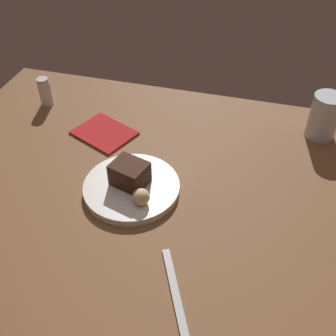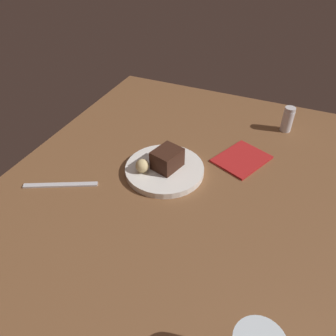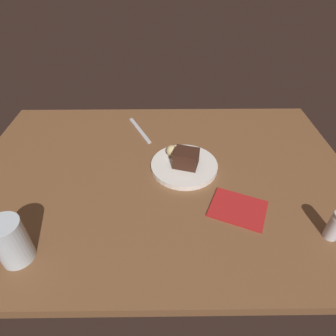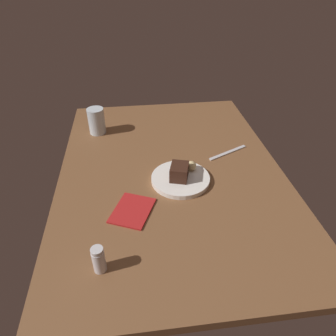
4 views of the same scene
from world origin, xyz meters
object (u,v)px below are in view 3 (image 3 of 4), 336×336
at_px(salt_shaker, 335,226).
at_px(bread_roll, 172,151).
at_px(water_glass, 11,241).
at_px(folded_napkin, 238,209).
at_px(dessert_plate, 184,166).
at_px(butter_knife, 140,130).
at_px(chocolate_cake_slice, 186,158).

bearing_deg(salt_shaker, bread_roll, 140.73).
distance_m(water_glass, folded_napkin, 0.56).
relative_size(bread_roll, water_glass, 0.31).
bearing_deg(folded_napkin, bread_roll, 127.98).
relative_size(salt_shaker, folded_napkin, 0.56).
xyz_separation_m(dessert_plate, folded_napkin, (0.14, -0.18, -0.01)).
bearing_deg(salt_shaker, water_glass, -176.21).
distance_m(water_glass, butter_knife, 0.60).
height_order(salt_shaker, water_glass, water_glass).
distance_m(salt_shaker, butter_knife, 0.71).
height_order(chocolate_cake_slice, folded_napkin, chocolate_cake_slice).
distance_m(chocolate_cake_slice, salt_shaker, 0.43).
bearing_deg(water_glass, chocolate_cake_slice, 37.63).
bearing_deg(butter_knife, bread_roll, 8.02).
relative_size(water_glass, butter_knife, 0.62).
relative_size(dessert_plate, bread_roll, 5.89).
bearing_deg(bread_roll, chocolate_cake_slice, -50.71).
bearing_deg(folded_napkin, chocolate_cake_slice, 127.58).
xyz_separation_m(salt_shaker, folded_napkin, (-0.21, 0.09, -0.04)).
height_order(dessert_plate, folded_napkin, dessert_plate).
xyz_separation_m(bread_roll, butter_knife, (-0.12, 0.18, -0.03)).
bearing_deg(chocolate_cake_slice, butter_knife, 125.14).
bearing_deg(water_glass, butter_knife, 65.80).
bearing_deg(bread_roll, butter_knife, 123.84).
height_order(dessert_plate, salt_shaker, salt_shaker).
relative_size(dessert_plate, water_glass, 1.82).
distance_m(chocolate_cake_slice, water_glass, 0.51).
bearing_deg(water_glass, folded_napkin, 14.56).
xyz_separation_m(water_glass, folded_napkin, (0.54, 0.14, -0.06)).
bearing_deg(folded_napkin, salt_shaker, -23.29).
xyz_separation_m(dessert_plate, salt_shaker, (0.35, -0.27, 0.03)).
bearing_deg(water_glass, dessert_plate, 38.42).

